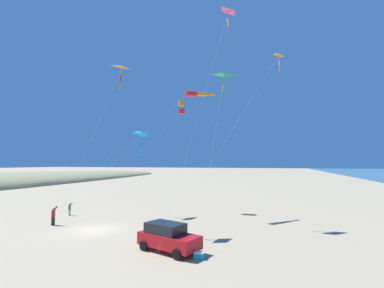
{
  "coord_description": "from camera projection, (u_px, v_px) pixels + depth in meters",
  "views": [
    {
      "loc": [
        15.65,
        -20.51,
        5.95
      ],
      "look_at": [
        7.21,
        5.81,
        7.89
      ],
      "focal_mm": 25.24,
      "sensor_mm": 36.0,
      "label": 1
    }
  ],
  "objects": [
    {
      "name": "ground_plane",
      "position": [
        94.0,
        230.0,
        23.83
      ],
      "size": [
        600.0,
        600.0,
        0.0
      ],
      "primitive_type": "plane",
      "color": "tan"
    },
    {
      "name": "parked_car",
      "position": [
        168.0,
        237.0,
        18.26
      ],
      "size": [
        4.67,
        3.14,
        1.85
      ],
      "color": "red",
      "rests_on": "ground_plane"
    },
    {
      "name": "cooler_box",
      "position": [
        199.0,
        255.0,
        16.76
      ],
      "size": [
        0.62,
        0.42,
        0.42
      ],
      "color": "#1EB7C6",
      "rests_on": "ground_plane"
    },
    {
      "name": "person_adult_flyer",
      "position": [
        53.0,
        215.0,
        25.84
      ],
      "size": [
        0.61,
        0.64,
        1.78
      ],
      "color": "#232328",
      "rests_on": "ground_plane"
    },
    {
      "name": "person_child_green_jacket",
      "position": [
        70.0,
        208.0,
        30.56
      ],
      "size": [
        0.47,
        0.51,
        1.44
      ],
      "color": "silver",
      "rests_on": "ground_plane"
    },
    {
      "name": "kite_delta_long_streamer_left",
      "position": [
        223.0,
        75.0,
        27.22
      ],
      "size": [
        2.06,
        8.59,
        15.34
      ],
      "color": "green",
      "rests_on": "ground_plane"
    },
    {
      "name": "kite_delta_blue_topmost",
      "position": [
        142.0,
        134.0,
        31.49
      ],
      "size": [
        8.62,
        11.1,
        9.8
      ],
      "color": "#1EB7C6",
      "rests_on": "ground_plane"
    },
    {
      "name": "kite_delta_teal_far_right",
      "position": [
        279.0,
        56.0,
        26.05
      ],
      "size": [
        8.6,
        11.66,
        16.6
      ],
      "color": "orange",
      "rests_on": "ground_plane"
    },
    {
      "name": "kite_windsock_green_low_center",
      "position": [
        196.0,
        94.0,
        31.03
      ],
      "size": [
        15.91,
        8.05,
        14.26
      ],
      "color": "red",
      "rests_on": "ground_plane"
    },
    {
      "name": "kite_delta_black_fish_shape",
      "position": [
        121.0,
        68.0,
        25.09
      ],
      "size": [
        8.46,
        1.85,
        15.14
      ],
      "color": "orange",
      "rests_on": "ground_plane"
    },
    {
      "name": "kite_delta_rainbow_low_near",
      "position": [
        228.0,
        12.0,
        21.66
      ],
      "size": [
        4.56,
        5.56,
        18.42
      ],
      "color": "#EF4C93",
      "rests_on": "ground_plane"
    },
    {
      "name": "kite_box_red_high_left",
      "position": [
        181.0,
        107.0,
        34.99
      ],
      "size": [
        9.25,
        10.54,
        14.01
      ],
      "color": "orange",
      "rests_on": "ground_plane"
    }
  ]
}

